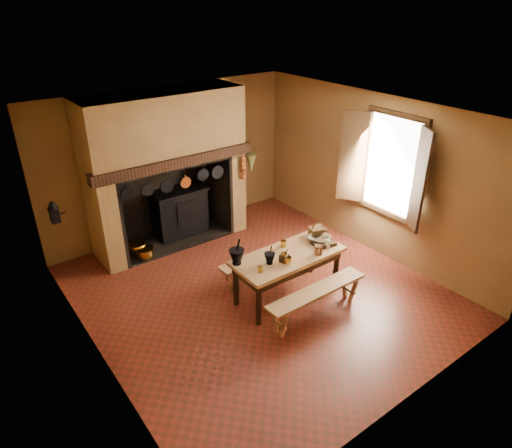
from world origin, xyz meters
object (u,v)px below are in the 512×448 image
(work_table, at_px, (288,261))
(coffee_grinder, at_px, (284,257))
(bench_front, at_px, (317,297))
(mixing_bowl, at_px, (319,239))
(iron_range, at_px, (180,211))
(wicker_basket, at_px, (317,231))

(work_table, relative_size, coffee_grinder, 9.82)
(bench_front, bearing_deg, work_table, 90.00)
(coffee_grinder, distance_m, mixing_bowl, 0.84)
(coffee_grinder, xyz_separation_m, mixing_bowl, (0.83, 0.14, -0.03))
(iron_range, height_order, wicker_basket, iron_range)
(bench_front, relative_size, mixing_bowl, 5.04)
(coffee_grinder, bearing_deg, wicker_basket, -6.36)
(bench_front, bearing_deg, iron_range, 95.69)
(bench_front, bearing_deg, mixing_bowl, 45.90)
(mixing_bowl, bearing_deg, coffee_grinder, -170.59)
(coffee_grinder, height_order, mixing_bowl, coffee_grinder)
(mixing_bowl, bearing_deg, iron_range, 109.79)
(wicker_basket, bearing_deg, coffee_grinder, -145.68)
(iron_range, distance_m, bench_front, 3.47)
(bench_front, height_order, wicker_basket, wicker_basket)
(work_table, bearing_deg, mixing_bowl, 2.40)
(work_table, bearing_deg, iron_range, 97.00)
(iron_range, bearing_deg, coffee_grinder, -86.67)
(coffee_grinder, bearing_deg, bench_front, -95.58)
(work_table, xyz_separation_m, wicker_basket, (0.76, 0.18, 0.19))
(bench_front, height_order, coffee_grinder, coffee_grinder)
(mixing_bowl, relative_size, wicker_basket, 1.17)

